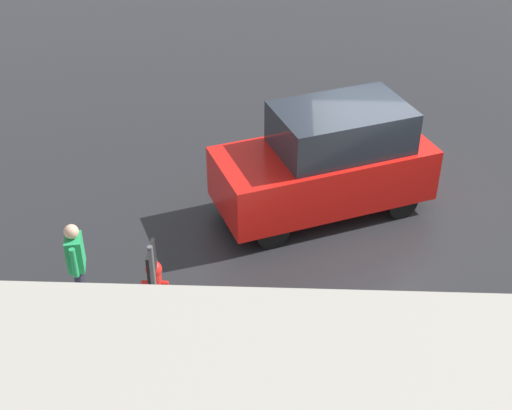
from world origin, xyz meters
TOP-DOWN VIEW (x-y plane):
  - ground_plane at (0.00, 0.00)m, footprint 60.00×60.00m
  - kerb_strip at (0.00, 4.20)m, footprint 24.00×3.20m
  - moving_hatchback at (0.97, 0.05)m, footprint 4.25×3.09m
  - fire_hydrant at (3.74, 2.80)m, footprint 0.42×0.31m
  - pedestrian at (4.84, 3.02)m, footprint 0.31×0.56m
  - metal_railing at (-0.63, 5.15)m, footprint 9.55×0.04m
  - sign_post at (3.38, 4.48)m, footprint 0.07×0.44m

SIDE VIEW (x-z plane):
  - ground_plane at x=0.00m, z-range 0.00..0.00m
  - kerb_strip at x=0.00m, z-range 0.00..0.04m
  - fire_hydrant at x=3.74m, z-range 0.00..0.80m
  - metal_railing at x=-0.63m, z-range 0.21..1.26m
  - pedestrian at x=4.84m, z-range 0.15..1.77m
  - moving_hatchback at x=0.97m, z-range 0.00..2.06m
  - sign_post at x=3.38m, z-range 0.38..2.78m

